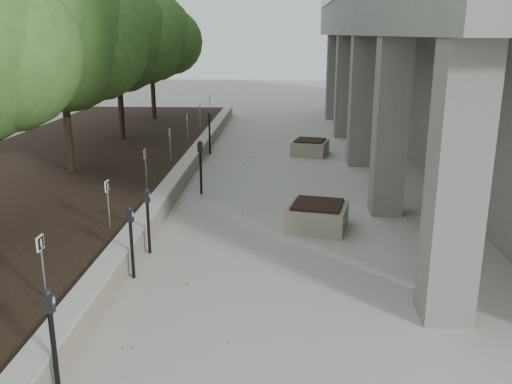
% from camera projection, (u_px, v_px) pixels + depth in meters
% --- Properties ---
extents(ground, '(90.00, 90.00, 0.00)m').
position_uv_depth(ground, '(206.00, 347.00, 7.43)').
color(ground, '#A7A29A').
rests_on(ground, ground).
extents(retaining_wall, '(0.39, 26.00, 0.50)m').
position_uv_depth(retaining_wall, '(186.00, 170.00, 16.09)').
color(retaining_wall, gray).
rests_on(retaining_wall, ground).
extents(planting_bed, '(7.00, 26.00, 0.40)m').
position_uv_depth(planting_bed, '(62.00, 170.00, 16.28)').
color(planting_bed, black).
rests_on(planting_bed, ground).
extents(crabapple_tree_3, '(4.60, 4.00, 5.44)m').
position_uv_depth(crabapple_tree_3, '(63.00, 71.00, 14.49)').
color(crabapple_tree_3, '#325B22').
rests_on(crabapple_tree_3, planting_bed).
extents(crabapple_tree_4, '(4.60, 4.00, 5.44)m').
position_uv_depth(crabapple_tree_4, '(118.00, 61.00, 19.29)').
color(crabapple_tree_4, '#325B22').
rests_on(crabapple_tree_4, planting_bed).
extents(crabapple_tree_5, '(4.60, 4.00, 5.44)m').
position_uv_depth(crabapple_tree_5, '(151.00, 56.00, 24.09)').
color(crabapple_tree_5, '#325B22').
rests_on(crabapple_tree_5, planting_bed).
extents(parking_sign_2, '(0.04, 0.22, 0.96)m').
position_uv_depth(parking_sign_2, '(43.00, 268.00, 7.78)').
color(parking_sign_2, black).
rests_on(parking_sign_2, planting_bed).
extents(parking_sign_3, '(0.04, 0.22, 0.96)m').
position_uv_depth(parking_sign_3, '(108.00, 205.00, 10.66)').
color(parking_sign_3, black).
rests_on(parking_sign_3, planting_bed).
extents(parking_sign_4, '(0.04, 0.22, 0.96)m').
position_uv_depth(parking_sign_4, '(146.00, 168.00, 13.54)').
color(parking_sign_4, black).
rests_on(parking_sign_4, planting_bed).
extents(parking_sign_5, '(0.04, 0.22, 0.96)m').
position_uv_depth(parking_sign_5, '(170.00, 145.00, 16.42)').
color(parking_sign_5, black).
rests_on(parking_sign_5, planting_bed).
extents(parking_sign_6, '(0.04, 0.22, 0.96)m').
position_uv_depth(parking_sign_6, '(187.00, 128.00, 19.31)').
color(parking_sign_6, black).
rests_on(parking_sign_6, planting_bed).
extents(parking_sign_7, '(0.04, 0.22, 0.96)m').
position_uv_depth(parking_sign_7, '(200.00, 116.00, 22.19)').
color(parking_sign_7, black).
rests_on(parking_sign_7, planting_bed).
extents(parking_sign_8, '(0.04, 0.22, 0.96)m').
position_uv_depth(parking_sign_8, '(210.00, 107.00, 25.07)').
color(parking_sign_8, black).
rests_on(parking_sign_8, planting_bed).
extents(parking_meter_1, '(0.14, 0.10, 1.37)m').
position_uv_depth(parking_meter_1, '(53.00, 344.00, 6.23)').
color(parking_meter_1, black).
rests_on(parking_meter_1, ground).
extents(parking_meter_2, '(0.14, 0.11, 1.29)m').
position_uv_depth(parking_meter_2, '(132.00, 243.00, 9.37)').
color(parking_meter_2, black).
rests_on(parking_meter_2, ground).
extents(parking_meter_3, '(0.14, 0.10, 1.29)m').
position_uv_depth(parking_meter_3, '(148.00, 221.00, 10.44)').
color(parking_meter_3, black).
rests_on(parking_meter_3, ground).
extents(parking_meter_4, '(0.16, 0.12, 1.42)m').
position_uv_depth(parking_meter_4, '(201.00, 168.00, 14.32)').
color(parking_meter_4, black).
rests_on(parking_meter_4, ground).
extents(parking_meter_5, '(0.16, 0.13, 1.47)m').
position_uv_depth(parking_meter_5, '(210.00, 133.00, 19.12)').
color(parking_meter_5, black).
rests_on(parking_meter_5, ground).
extents(planter_front, '(1.45, 1.45, 0.57)m').
position_uv_depth(planter_front, '(317.00, 216.00, 11.90)').
color(planter_front, gray).
rests_on(planter_front, ground).
extents(planter_back, '(1.39, 1.39, 0.54)m').
position_uv_depth(planter_back, '(310.00, 147.00, 19.19)').
color(planter_back, gray).
rests_on(planter_back, ground).
extents(berry_scatter, '(3.30, 14.10, 0.02)m').
position_uv_depth(berry_scatter, '(232.00, 224.00, 12.23)').
color(berry_scatter, maroon).
rests_on(berry_scatter, ground).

